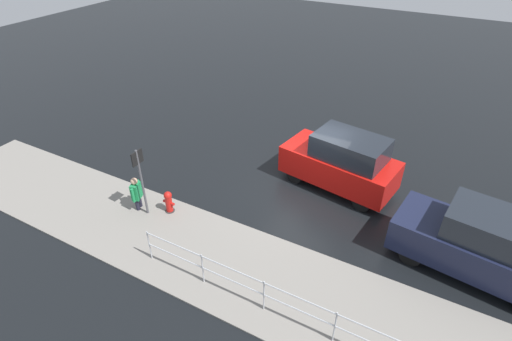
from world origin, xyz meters
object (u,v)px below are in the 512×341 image
at_px(parked_sedan, 484,245).
at_px(sign_post, 140,174).
at_px(fire_hydrant, 169,202).
at_px(pedestrian, 136,192).
at_px(moving_hatchback, 342,162).

bearing_deg(parked_sedan, sign_post, 14.16).
relative_size(fire_hydrant, sign_post, 0.33).
relative_size(parked_sedan, fire_hydrant, 5.60).
relative_size(fire_hydrant, pedestrian, 0.66).
bearing_deg(fire_hydrant, moving_hatchback, -137.61).
bearing_deg(pedestrian, sign_post, 170.81).
xyz_separation_m(parked_sedan, pedestrian, (9.87, 2.32, -0.31)).
bearing_deg(parked_sedan, pedestrian, 13.22).
relative_size(moving_hatchback, parked_sedan, 0.92).
distance_m(fire_hydrant, pedestrian, 1.09).
bearing_deg(fire_hydrant, sign_post, 36.31).
bearing_deg(parked_sedan, moving_hatchback, -24.03).
relative_size(moving_hatchback, sign_post, 1.72).
distance_m(moving_hatchback, pedestrian, 6.89).
height_order(moving_hatchback, parked_sedan, moving_hatchback).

